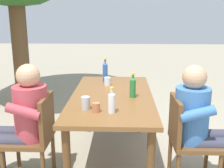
% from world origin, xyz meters
% --- Properties ---
extents(ground_plane, '(24.00, 24.00, 0.00)m').
position_xyz_m(ground_plane, '(0.00, 0.00, 0.00)').
color(ground_plane, gray).
extents(dining_table, '(1.71, 0.86, 0.78)m').
position_xyz_m(dining_table, '(0.00, 0.00, 0.68)').
color(dining_table, brown).
rests_on(dining_table, ground_plane).
extents(chair_near_left, '(0.45, 0.45, 0.87)m').
position_xyz_m(chair_near_left, '(-0.39, -0.73, 0.49)').
color(chair_near_left, brown).
rests_on(chair_near_left, ground_plane).
extents(chair_far_left, '(0.44, 0.44, 0.87)m').
position_xyz_m(chair_far_left, '(-0.39, 0.73, 0.49)').
color(chair_far_left, brown).
rests_on(chair_far_left, ground_plane).
extents(person_in_white_shirt, '(0.47, 0.61, 1.18)m').
position_xyz_m(person_in_white_shirt, '(-0.39, -0.84, 0.66)').
color(person_in_white_shirt, '#3D70B2').
rests_on(person_in_white_shirt, ground_plane).
extents(person_in_plaid_shirt, '(0.47, 0.61, 1.18)m').
position_xyz_m(person_in_plaid_shirt, '(-0.39, 0.84, 0.66)').
color(person_in_plaid_shirt, '#B7424C').
rests_on(person_in_plaid_shirt, ground_plane).
extents(bottle_clear, '(0.06, 0.06, 0.23)m').
position_xyz_m(bottle_clear, '(-0.54, -0.02, 0.88)').
color(bottle_clear, white).
rests_on(bottle_clear, dining_table).
extents(bottle_blue, '(0.06, 0.06, 0.31)m').
position_xyz_m(bottle_blue, '(0.56, 0.11, 0.91)').
color(bottle_blue, '#2D56A3').
rests_on(bottle_blue, dining_table).
extents(bottle_green, '(0.06, 0.06, 0.26)m').
position_xyz_m(bottle_green, '(-0.08, -0.22, 0.89)').
color(bottle_green, '#287A38').
rests_on(bottle_green, dining_table).
extents(cup_white, '(0.06, 0.06, 0.08)m').
position_xyz_m(cup_white, '(0.77, 0.12, 0.82)').
color(cup_white, white).
rests_on(cup_white, dining_table).
extents(cup_terracotta, '(0.07, 0.07, 0.08)m').
position_xyz_m(cup_terracotta, '(-0.53, 0.12, 0.82)').
color(cup_terracotta, '#BC6B47').
rests_on(cup_terracotta, dining_table).
extents(cup_steel, '(0.08, 0.08, 0.12)m').
position_xyz_m(cup_steel, '(-0.46, 0.22, 0.84)').
color(cup_steel, '#B2B7BC').
rests_on(cup_steel, dining_table).
extents(cup_glass, '(0.08, 0.08, 0.10)m').
position_xyz_m(cup_glass, '(0.40, 0.07, 0.83)').
color(cup_glass, silver).
rests_on(cup_glass, dining_table).
extents(backpack_by_near_side, '(0.34, 0.20, 0.45)m').
position_xyz_m(backpack_by_near_side, '(1.37, 0.08, 0.21)').
color(backpack_by_near_side, maroon).
rests_on(backpack_by_near_side, ground_plane).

